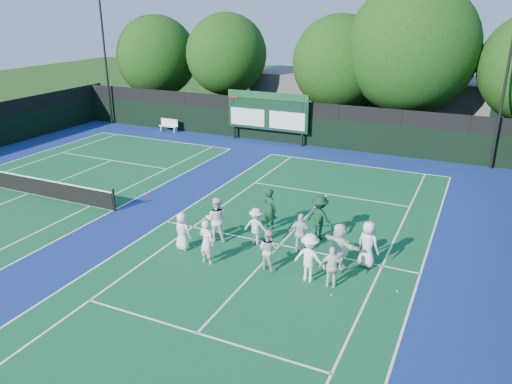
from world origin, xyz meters
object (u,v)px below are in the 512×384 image
at_px(scoreboard, 267,112).
at_px(tennis_net, 28,184).
at_px(bench, 169,125).
at_px(coach_left, 270,209).

bearing_deg(scoreboard, tennis_net, -115.60).
distance_m(scoreboard, bench, 8.30).
xyz_separation_m(scoreboard, tennis_net, (-6.99, -14.59, -1.70)).
relative_size(scoreboard, tennis_net, 0.53).
bearing_deg(bench, coach_left, -42.72).
distance_m(bench, coach_left, 19.20).
distance_m(tennis_net, bench, 14.42).
distance_m(scoreboard, coach_left, 14.58).
bearing_deg(coach_left, bench, -21.91).
distance_m(tennis_net, coach_left, 13.04).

